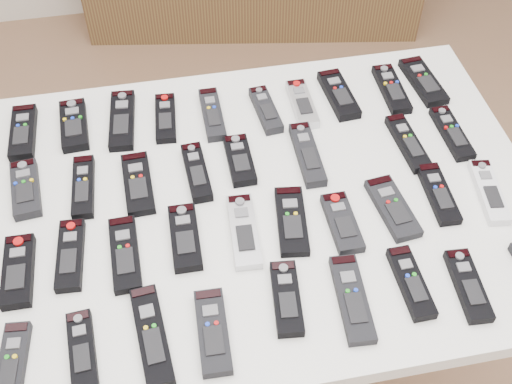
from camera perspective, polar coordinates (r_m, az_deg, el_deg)
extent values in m
plane|color=#956C4B|center=(2.06, -0.07, -14.77)|extent=(4.00, 4.00, 0.00)
cube|color=white|center=(1.42, 0.00, -1.05)|extent=(1.25, 0.88, 0.04)
cylinder|color=beige|center=(1.99, -18.36, -2.21)|extent=(0.04, 0.04, 0.74)
cylinder|color=beige|center=(2.08, 13.42, 2.34)|extent=(0.04, 0.04, 0.74)
cube|color=black|center=(1.62, -20.00, 5.00)|extent=(0.06, 0.17, 0.02)
cube|color=black|center=(1.60, -15.87, 5.73)|extent=(0.07, 0.17, 0.02)
cube|color=black|center=(1.59, -11.81, 6.27)|extent=(0.07, 0.20, 0.02)
cube|color=black|center=(1.58, -8.05, 6.53)|extent=(0.06, 0.16, 0.02)
cube|color=black|center=(1.58, -3.91, 6.90)|extent=(0.05, 0.17, 0.02)
cube|color=black|center=(1.58, 0.88, 7.30)|extent=(0.06, 0.16, 0.02)
cube|color=#B7B7BC|center=(1.60, 4.11, 7.81)|extent=(0.05, 0.16, 0.02)
cube|color=black|center=(1.64, 7.36, 8.58)|extent=(0.07, 0.18, 0.02)
cube|color=black|center=(1.68, 11.95, 8.94)|extent=(0.05, 0.18, 0.02)
cube|color=black|center=(1.72, 14.64, 9.50)|extent=(0.08, 0.18, 0.02)
cube|color=black|center=(1.49, -19.79, 0.25)|extent=(0.07, 0.16, 0.02)
cube|color=black|center=(1.46, -15.10, 0.45)|extent=(0.05, 0.17, 0.02)
cube|color=black|center=(1.44, -10.45, 0.73)|extent=(0.06, 0.18, 0.02)
cube|color=black|center=(1.44, -5.30, 1.76)|extent=(0.05, 0.17, 0.02)
cube|color=black|center=(1.46, -1.45, 2.85)|extent=(0.05, 0.15, 0.02)
cube|color=black|center=(1.48, 4.58, 3.36)|extent=(0.05, 0.19, 0.02)
cube|color=black|center=(1.54, 13.36, 4.26)|extent=(0.06, 0.18, 0.02)
cube|color=black|center=(1.60, 17.01, 5.03)|extent=(0.05, 0.17, 0.02)
cube|color=black|center=(1.36, -20.38, -6.61)|extent=(0.06, 0.17, 0.02)
cube|color=black|center=(1.35, -16.18, -5.39)|extent=(0.06, 0.17, 0.02)
cube|color=black|center=(1.33, -11.57, -5.42)|extent=(0.06, 0.18, 0.02)
cube|color=black|center=(1.33, -6.33, -4.03)|extent=(0.06, 0.16, 0.02)
cube|color=#B7B7BC|center=(1.33, -1.09, -3.49)|extent=(0.06, 0.19, 0.02)
cube|color=black|center=(1.35, 3.18, -2.58)|extent=(0.08, 0.18, 0.02)
cube|color=black|center=(1.36, 7.66, -2.73)|extent=(0.06, 0.15, 0.02)
cube|color=black|center=(1.40, 12.06, -1.40)|extent=(0.08, 0.17, 0.02)
cube|color=black|center=(1.45, 15.91, -0.15)|extent=(0.05, 0.17, 0.02)
cube|color=silver|center=(1.49, 20.00, 0.03)|extent=(0.07, 0.18, 0.02)
cube|color=black|center=(1.25, -20.84, -14.14)|extent=(0.06, 0.16, 0.02)
cube|color=black|center=(1.23, -15.20, -13.41)|extent=(0.06, 0.16, 0.02)
cube|color=black|center=(1.22, -9.25, -12.44)|extent=(0.07, 0.21, 0.02)
cube|color=black|center=(1.21, -3.86, -12.28)|extent=(0.06, 0.17, 0.02)
cube|color=black|center=(1.24, 2.74, -9.41)|extent=(0.07, 0.16, 0.02)
cube|color=black|center=(1.26, 8.53, -9.36)|extent=(0.07, 0.19, 0.02)
cube|color=black|center=(1.30, 13.61, -7.84)|extent=(0.05, 0.16, 0.02)
cube|color=black|center=(1.32, 18.34, -7.89)|extent=(0.06, 0.16, 0.02)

